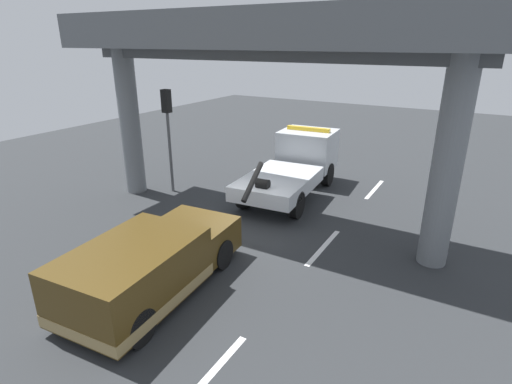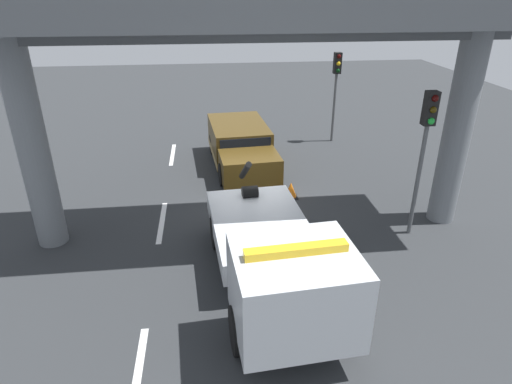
{
  "view_description": "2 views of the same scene",
  "coord_description": "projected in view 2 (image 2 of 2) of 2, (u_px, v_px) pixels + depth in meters",
  "views": [
    {
      "loc": [
        -10.64,
        -6.64,
        6.01
      ],
      "look_at": [
        0.33,
        -0.26,
        1.23
      ],
      "focal_mm": 28.31,
      "sensor_mm": 36.0,
      "label": 1
    },
    {
      "loc": [
        12.11,
        -1.33,
        6.71
      ],
      "look_at": [
        0.95,
        -0.02,
        1.33
      ],
      "focal_mm": 30.54,
      "sensor_mm": 36.0,
      "label": 2
    }
  ],
  "objects": [
    {
      "name": "lane_stripe_west",
      "position": [
        173.0,
        154.0,
        18.95
      ],
      "size": [
        2.6,
        0.16,
        0.01
      ],
      "primitive_type": "cube",
      "color": "silver",
      "rests_on": "ground"
    },
    {
      "name": "overpass_structure",
      "position": [
        256.0,
        21.0,
        10.65
      ],
      "size": [
        3.6,
        13.75,
        6.86
      ],
      "color": "slate",
      "rests_on": "ground"
    },
    {
      "name": "traffic_cone_orange",
      "position": [
        291.0,
        190.0,
        15.06
      ],
      "size": [
        0.47,
        0.47,
        0.56
      ],
      "color": "orange",
      "rests_on": "ground"
    },
    {
      "name": "traffic_light_far",
      "position": [
        426.0,
        134.0,
        11.66
      ],
      "size": [
        0.39,
        0.32,
        4.22
      ],
      "color": "#515456",
      "rests_on": "ground"
    },
    {
      "name": "tow_truck_white",
      "position": [
        277.0,
        261.0,
        9.58
      ],
      "size": [
        7.32,
        2.82,
        2.46
      ],
      "color": "silver",
      "rests_on": "ground"
    },
    {
      "name": "lane_stripe_mid",
      "position": [
        162.0,
        222.0,
        13.58
      ],
      "size": [
        2.6,
        0.16,
        0.01
      ],
      "primitive_type": "cube",
      "color": "silver",
      "rests_on": "ground"
    },
    {
      "name": "ground_plane",
      "position": [
        253.0,
        218.0,
        13.9
      ],
      "size": [
        60.0,
        40.0,
        0.1
      ],
      "primitive_type": "cube",
      "color": "#2D3033"
    },
    {
      "name": "towed_van_green",
      "position": [
        241.0,
        147.0,
        17.56
      ],
      "size": [
        5.34,
        2.55,
        1.58
      ],
      "color": "#4C3814",
      "rests_on": "ground"
    },
    {
      "name": "traffic_light_near",
      "position": [
        336.0,
        78.0,
        19.34
      ],
      "size": [
        0.39,
        0.32,
        4.03
      ],
      "color": "#515456",
      "rests_on": "ground"
    },
    {
      "name": "lane_stripe_east",
      "position": [
        137.0,
        378.0,
        8.21
      ],
      "size": [
        2.6,
        0.16,
        0.01
      ],
      "primitive_type": "cube",
      "color": "silver",
      "rests_on": "ground"
    }
  ]
}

